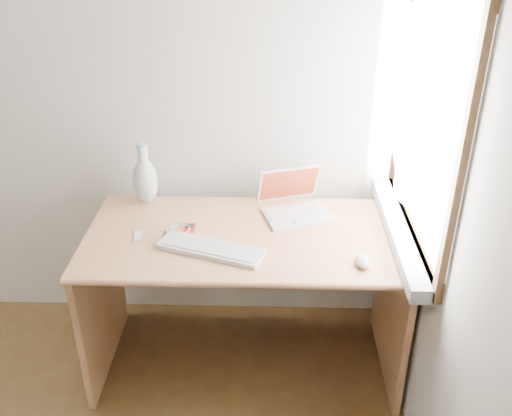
{
  "coord_description": "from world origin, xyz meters",
  "views": [
    {
      "loc": [
        1.13,
        -0.83,
        2.05
      ],
      "look_at": [
        1.07,
        1.35,
        0.86
      ],
      "focal_mm": 40.0,
      "sensor_mm": 36.0,
      "label": 1
    }
  ],
  "objects_px": {
    "vase": "(145,179)",
    "laptop": "(298,204)",
    "desk": "(246,264)",
    "external_keyboard": "(211,248)"
  },
  "relations": [
    {
      "from": "external_keyboard",
      "to": "vase",
      "type": "xyz_separation_m",
      "value": [
        -0.35,
        0.42,
        0.11
      ]
    },
    {
      "from": "desk",
      "to": "external_keyboard",
      "type": "relative_size",
      "value": 2.97
    },
    {
      "from": "desk",
      "to": "external_keyboard",
      "type": "height_order",
      "value": "external_keyboard"
    },
    {
      "from": "laptop",
      "to": "desk",
      "type": "bearing_deg",
      "value": -171.1
    },
    {
      "from": "vase",
      "to": "laptop",
      "type": "bearing_deg",
      "value": -6.71
    },
    {
      "from": "laptop",
      "to": "vase",
      "type": "xyz_separation_m",
      "value": [
        -0.73,
        0.09,
        0.08
      ]
    },
    {
      "from": "laptop",
      "to": "vase",
      "type": "relative_size",
      "value": 1.14
    },
    {
      "from": "desk",
      "to": "laptop",
      "type": "xyz_separation_m",
      "value": [
        0.24,
        0.12,
        0.26
      ]
    },
    {
      "from": "desk",
      "to": "vase",
      "type": "height_order",
      "value": "vase"
    },
    {
      "from": "external_keyboard",
      "to": "desk",
      "type": "bearing_deg",
      "value": 77.18
    }
  ]
}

